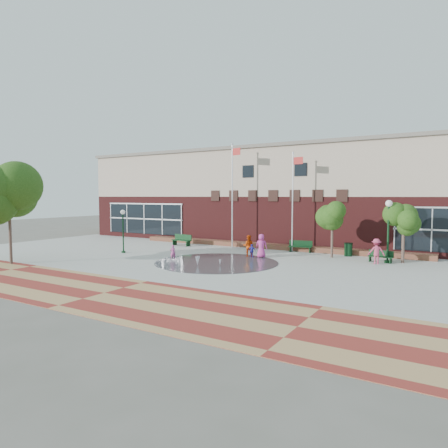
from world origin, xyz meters
The scene contains 24 objects.
ground centered at (0.00, 0.00, 0.00)m, with size 120.00×120.00×0.00m, color #666056.
plaza_concrete centered at (0.00, 4.00, 0.00)m, with size 46.00×18.00×0.01m, color #A8A8A0.
paver_band centered at (0.00, -7.00, 0.00)m, with size 46.00×6.00×0.01m, color maroon.
splash_pad centered at (0.00, 3.00, 0.00)m, with size 8.40×8.40×0.01m, color #383A3D.
library_building centered at (0.00, 17.48, 4.64)m, with size 44.40×10.40×9.20m.
flower_bed centered at (0.00, 11.60, 0.00)m, with size 26.00×1.20×0.40m, color maroon.
flagpole_left centered at (-3.04, 10.61, 5.12)m, with size 1.04×0.39×9.20m.
flagpole_right centered at (2.49, 10.81, 4.55)m, with size 0.99×0.29×8.14m.
lamp_left centered at (-8.91, 3.19, 2.15)m, with size 0.37×0.37×3.46m.
lamp_right centered at (10.07, 8.82, 2.66)m, with size 0.45×0.45×4.29m.
bench_left centered at (-7.69, 9.30, 0.33)m, with size 2.12×0.84×1.04m.
bench_mid centered at (3.16, 10.78, 0.31)m, with size 1.94×0.80×0.95m.
bench_right centered at (9.63, 8.78, 0.27)m, with size 1.71×0.70×0.83m.
trash_can centered at (7.04, 10.58, 0.52)m, with size 0.63×0.63×1.03m.
tree_big_left centered at (-11.66, -4.44, 4.95)m, with size 4.33×4.33×6.92m.
tree_mid centered at (6.15, 9.29, 3.10)m, with size 2.52×2.52×4.26m.
tree_small_right centered at (10.97, 9.32, 2.88)m, with size 2.31×2.31×3.94m.
water_jet_a centered at (-0.39, 1.27, 0.00)m, with size 0.31×0.31×0.60m, color white.
water_jet_b centered at (0.85, 2.06, 0.00)m, with size 0.17×0.17×0.38m, color white.
child_splash centered at (-3.31, 2.42, 0.54)m, with size 0.39×0.26×1.08m, color #C44890.
adult_red centered at (0.64, 6.52, 0.82)m, with size 0.80×0.62×1.64m, color #C63D08.
adult_pink centered at (1.67, 6.60, 0.88)m, with size 0.86×0.56×1.76m, color #CA3890.
child_blue centered at (1.07, 6.23, 0.51)m, with size 0.60×0.25×1.02m, color #2E2FA8.
person_bench centered at (9.49, 7.98, 0.86)m, with size 1.11×0.64×1.72m, color #C13D60.
Camera 1 is at (14.24, -19.97, 4.55)m, focal length 32.00 mm.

